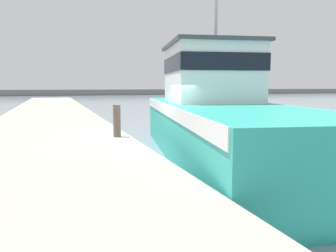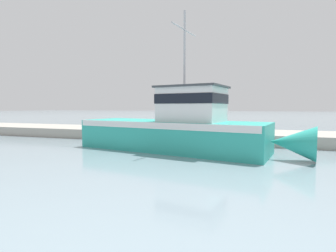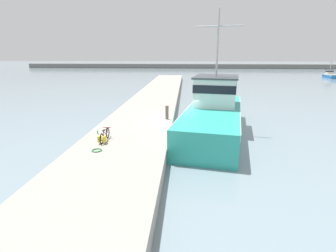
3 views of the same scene
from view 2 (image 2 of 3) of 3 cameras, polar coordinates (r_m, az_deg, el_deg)
The scene contains 7 objects.
ground_plane at distance 19.00m, azimuth 4.65°, elevation -4.23°, with size 320.00×320.00×0.00m, color gray.
dock_pier at distance 22.07m, azimuth 6.68°, elevation -1.99°, with size 5.17×80.00×0.83m, color #A39E93.
fishing_boat_main at distance 16.53m, azimuth 2.65°, elevation -0.31°, with size 5.84×14.53×8.61m.
bicycle_touring at distance 24.63m, azimuth -4.87°, elevation 0.34°, with size 0.44×1.71×0.67m.
mooring_post at distance 19.87m, azimuth 5.93°, elevation 0.04°, with size 0.24×0.24×1.04m, color brown.
hose_coil at distance 25.20m, azimuth -7.93°, elevation -0.23°, with size 0.51×0.51×0.05m, color #197A2D.
water_bottle_on_curb at distance 24.90m, azimuth -1.22°, elevation -0.04°, with size 0.07×0.07×0.23m, color green.
Camera 2 is at (18.24, 4.52, 2.77)m, focal length 28.00 mm.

